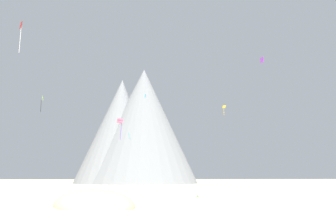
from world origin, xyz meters
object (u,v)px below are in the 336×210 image
Objects in this scene: bush_near_right at (138,200)px; kite_red_high at (20,26)px; rock_massif at (135,126)px; kite_cyan_mid at (145,96)px; bush_far_left at (115,196)px; kite_gold_mid at (224,108)px; bush_mid_center at (231,193)px; kite_lime_mid at (42,101)px; kite_rainbow_low at (120,121)px; kite_teal_low at (129,136)px; kite_violet_high at (262,60)px; bush_ridge_crest at (198,199)px.

kite_red_high reaches higher than bush_near_right.
kite_cyan_mid is at bearing -83.44° from rock_massif.
kite_cyan_mid is (2.97, 30.77, 23.10)m from bush_far_left.
bush_far_left is 0.43× the size of kite_gold_mid.
kite_red_high is at bearing -173.73° from bush_mid_center.
bush_mid_center is at bearing 100.89° from kite_lime_mid.
kite_gold_mid is at bearing 3.38° from kite_rainbow_low.
bush_far_left is 0.32× the size of kite_lime_mid.
rock_massif reaches higher than kite_red_high.
bush_mid_center is at bearing -29.44° from kite_rainbow_low.
kite_red_high is (-21.77, 9.55, 28.47)m from bush_near_right.
kite_cyan_mid reaches higher than kite_lime_mid.
bush_mid_center is at bearing -73.40° from rock_massif.
kite_lime_mid reaches higher than kite_teal_low.
kite_red_high reaches higher than kite_teal_low.
kite_gold_mid is (3.80, 17.53, 19.19)m from bush_mid_center.
bush_far_left is 0.31× the size of kite_rainbow_low.
kite_violet_high is at bearing -59.38° from kite_teal_low.
kite_gold_mid is at bearing -79.12° from kite_cyan_mid.
kite_violet_high is (46.52, -4.27, 8.40)m from kite_lime_mid.
rock_massif reaches higher than kite_lime_mid.
kite_gold_mid is at bearing 42.41° from kite_violet_high.
kite_cyan_mid is at bearing 125.61° from bush_mid_center.
bush_ridge_crest is 0.43× the size of kite_rainbow_low.
rock_massif reaches higher than kite_violet_high.
kite_violet_high is 32.49m from kite_teal_low.
kite_gold_mid is (19.67, -4.62, -4.04)m from kite_cyan_mid.
bush_near_right is 0.02× the size of rock_massif.
kite_red_high reaches higher than kite_violet_high.
kite_lime_mid is (-21.87, 22.75, 18.30)m from bush_near_right.
rock_massif reaches higher than bush_mid_center.
kite_lime_mid is at bearing 107.76° from kite_rainbow_low.
bush_far_left is at bearing 134.82° from kite_violet_high.
kite_gold_mid reaches higher than kite_teal_low.
bush_far_left is 0.88× the size of kite_violet_high.
kite_rainbow_low is (17.94, 1.08, -16.67)m from kite_red_high.
kite_red_high is at bearing 120.08° from kite_violet_high.
kite_violet_high reaches higher than bush_far_left.
kite_lime_mid is at bearing 136.12° from bush_far_left.
kite_red_high is at bearing 130.68° from kite_gold_mid.
kite_violet_high is (25.11, -17.30, 3.46)m from kite_cyan_mid.
bush_near_right is 26.57m from kite_teal_low.
bush_mid_center is 22.77m from kite_rainbow_low.
bush_mid_center is 0.39× the size of kite_rainbow_low.
bush_near_right is 1.06× the size of kite_violet_high.
kite_red_high is 1.73× the size of kite_lime_mid.
kite_teal_low is (-22.53, -7.25, -8.11)m from kite_gold_mid.
kite_gold_mid is (25.49, -55.24, -4.38)m from rock_massif.
kite_cyan_mid is (-7.97, 35.43, 23.17)m from bush_ridge_crest.
kite_teal_low is at bearing 118.22° from kite_lime_mid.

